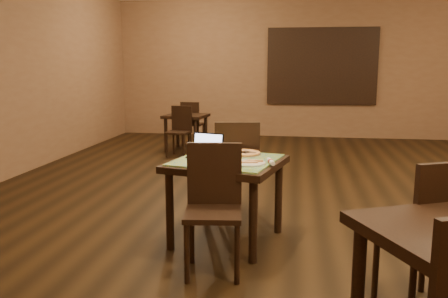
% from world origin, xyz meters
% --- Properties ---
extents(ground, '(10.00, 10.00, 0.00)m').
position_xyz_m(ground, '(0.00, 0.00, 0.00)').
color(ground, black).
rests_on(ground, ground).
extents(wall_back, '(8.00, 0.02, 3.00)m').
position_xyz_m(wall_back, '(0.00, 5.00, 1.50)').
color(wall_back, '#8A6246').
rests_on(wall_back, ground).
extents(wall_front, '(8.00, 0.02, 3.00)m').
position_xyz_m(wall_front, '(0.00, -5.00, 1.50)').
color(wall_front, '#8A6246').
rests_on(wall_front, ground).
extents(mural, '(2.34, 0.05, 1.64)m').
position_xyz_m(mural, '(0.50, 4.96, 1.55)').
color(mural, '#255288').
rests_on(mural, wall_back).
extents(tiled_table, '(1.11, 1.11, 0.76)m').
position_xyz_m(tiled_table, '(-0.61, -1.50, 0.66)').
color(tiled_table, black).
rests_on(tiled_table, ground).
extents(chair_main_near, '(0.48, 0.48, 0.99)m').
position_xyz_m(chair_main_near, '(-0.62, -2.11, 0.56)').
color(chair_main_near, black).
rests_on(chair_main_near, ground).
extents(chair_main_far, '(0.51, 0.51, 1.04)m').
position_xyz_m(chair_main_far, '(-0.59, -0.89, 0.58)').
color(chair_main_far, black).
rests_on(chair_main_far, ground).
extents(laptop, '(0.35, 0.32, 0.21)m').
position_xyz_m(laptop, '(-0.81, -1.40, 0.82)').
color(laptop, black).
rests_on(laptop, tiled_table).
extents(plate, '(0.28, 0.28, 0.02)m').
position_xyz_m(plate, '(-0.39, -1.68, 0.77)').
color(plate, white).
rests_on(plate, tiled_table).
extents(pizza_slice, '(0.19, 0.19, 0.02)m').
position_xyz_m(pizza_slice, '(-0.39, -1.68, 0.79)').
color(pizza_slice, beige).
rests_on(pizza_slice, plate).
extents(pizza_pan, '(0.33, 0.33, 0.01)m').
position_xyz_m(pizza_pan, '(-0.49, -1.26, 0.77)').
color(pizza_pan, silver).
rests_on(pizza_pan, tiled_table).
extents(pizza_whole, '(0.32, 0.32, 0.02)m').
position_xyz_m(pizza_whole, '(-0.49, -1.26, 0.78)').
color(pizza_whole, beige).
rests_on(pizza_whole, pizza_pan).
extents(spatula, '(0.24, 0.21, 0.01)m').
position_xyz_m(spatula, '(-0.47, -1.28, 0.79)').
color(spatula, silver).
rests_on(spatula, pizza_whole).
extents(napkin_roll, '(0.09, 0.18, 0.04)m').
position_xyz_m(napkin_roll, '(-0.21, -1.64, 0.78)').
color(napkin_roll, white).
rests_on(napkin_roll, tiled_table).
extents(other_table_b, '(0.81, 0.81, 0.67)m').
position_xyz_m(other_table_b, '(-2.04, 2.94, 0.56)').
color(other_table_b, black).
rests_on(other_table_b, ground).
extents(other_table_b_chair_near, '(0.43, 0.43, 0.87)m').
position_xyz_m(other_table_b_chair_near, '(-2.03, 2.43, 0.49)').
color(other_table_b_chair_near, black).
rests_on(other_table_b_chair_near, ground).
extents(other_table_b_chair_far, '(0.43, 0.43, 0.87)m').
position_xyz_m(other_table_b_chair_far, '(-2.05, 3.45, 0.49)').
color(other_table_b_chair_far, black).
rests_on(other_table_b_chair_far, ground).
extents(other_table_c_chair_far, '(0.59, 0.59, 1.03)m').
position_xyz_m(other_table_c_chair_far, '(0.86, -2.61, 0.58)').
color(other_table_c_chair_far, black).
rests_on(other_table_c_chair_far, ground).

